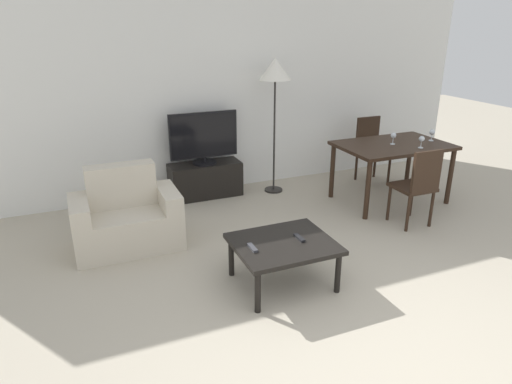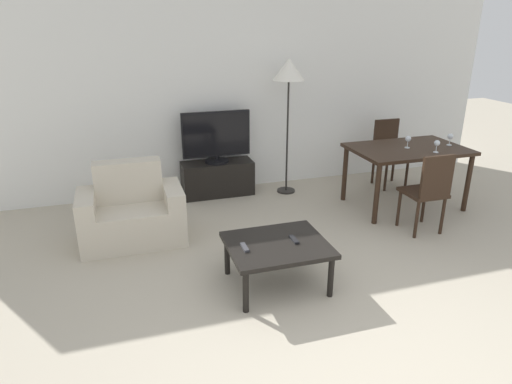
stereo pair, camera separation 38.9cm
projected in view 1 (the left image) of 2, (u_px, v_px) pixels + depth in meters
ground_plane at (402, 377)px, 2.98m from camera, size 18.00×18.00×0.00m
wall_back at (213, 88)px, 5.84m from camera, size 7.58×0.06×2.70m
armchair at (127, 219)px, 4.59m from camera, size 1.04×0.61×0.82m
tv_stand at (205, 180)px, 5.94m from camera, size 0.92×0.37×0.45m
tv at (204, 138)px, 5.74m from camera, size 0.88×0.31×0.66m
coffee_table at (283, 247)px, 3.91m from camera, size 0.85×0.72×0.41m
dining_table at (393, 151)px, 5.64m from camera, size 1.35×0.88×0.74m
dining_chair_near at (418, 184)px, 4.97m from camera, size 0.40×0.40×0.90m
dining_chair_far at (371, 146)px, 6.43m from camera, size 0.40×0.40×0.90m
floor_lamp at (275, 74)px, 5.64m from camera, size 0.40×0.40×1.74m
remote_primary at (299, 238)px, 3.94m from camera, size 0.04×0.15×0.02m
remote_secondary at (252, 248)px, 3.77m from camera, size 0.04×0.15×0.02m
wine_glass_left at (393, 136)px, 5.56m from camera, size 0.07×0.07×0.15m
wine_glass_center at (422, 140)px, 5.40m from camera, size 0.07×0.07×0.15m
wine_glass_right at (432, 133)px, 5.72m from camera, size 0.07×0.07×0.15m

